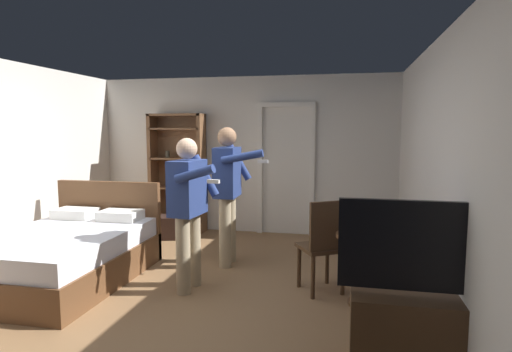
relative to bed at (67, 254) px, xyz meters
name	(u,v)px	position (x,y,z in m)	size (l,w,h in m)	color
ground_plane	(178,298)	(1.43, -0.23, -0.30)	(6.32, 6.32, 0.00)	olive
wall_back	(245,155)	(1.43, 2.70, 0.97)	(5.14, 0.12, 2.55)	silver
wall_right	(449,180)	(3.94, -0.23, 0.97)	(0.12, 5.98, 2.55)	silver
doorway_frame	(286,159)	(2.13, 2.62, 0.92)	(0.93, 0.08, 2.13)	white
bed	(67,254)	(0.00, 0.00, 0.00)	(1.45, 2.02, 1.02)	brown
bookshelf	(178,169)	(0.34, 2.47, 0.75)	(0.92, 0.32, 1.95)	brown
tv_flatscreen	(415,317)	(3.58, -1.05, 0.07)	(1.10, 0.40, 1.22)	#4C331E
side_table	(368,258)	(3.31, 0.00, 0.17)	(0.63, 0.63, 0.70)	brown
laptop	(367,230)	(3.28, -0.05, 0.45)	(0.37, 0.38, 0.16)	black
bottle_on_table	(386,226)	(3.45, -0.08, 0.51)	(0.06, 0.06, 0.26)	#3F5324
wooden_chair	(324,242)	(2.87, 0.20, 0.24)	(0.57, 0.57, 0.99)	#4C331E
person_blue_shirt	(189,203)	(1.46, 0.02, 0.63)	(0.60, 0.64, 1.62)	tan
person_striped_shirt	(228,186)	(1.64, 0.91, 0.70)	(0.70, 0.58, 1.73)	tan
suitcase_dark	(164,227)	(0.30, 1.94, -0.13)	(0.57, 0.36, 0.35)	black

